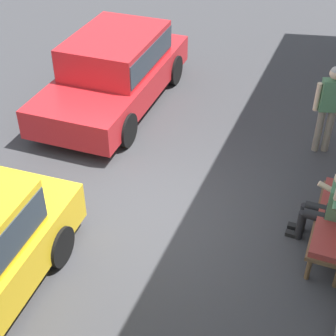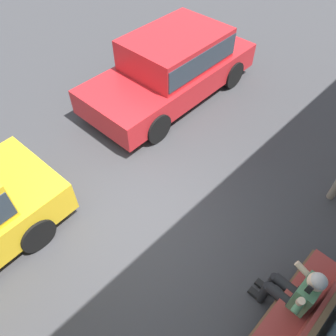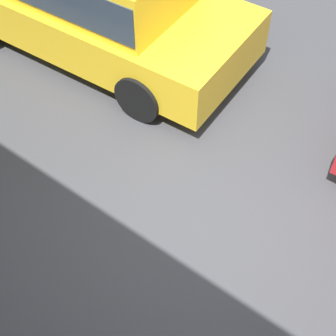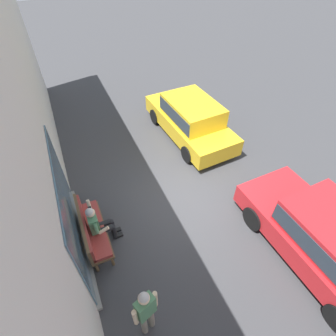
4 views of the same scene
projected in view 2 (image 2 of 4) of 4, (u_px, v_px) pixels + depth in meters
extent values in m
plane|color=#38383A|center=(137.00, 219.00, 5.79)|extent=(60.00, 60.00, 0.00)
cube|color=gray|center=(315.00, 333.00, 4.40)|extent=(3.60, 0.12, 0.10)
cylinder|color=brown|center=(334.00, 281.00, 4.85)|extent=(0.07, 0.07, 0.40)
cylinder|color=brown|center=(310.00, 264.00, 5.03)|extent=(0.07, 0.07, 0.40)
cube|color=brown|center=(298.00, 308.00, 4.37)|extent=(1.83, 0.55, 0.06)
cube|color=maroon|center=(300.00, 306.00, 4.31)|extent=(1.77, 0.49, 0.10)
cube|color=brown|center=(322.00, 314.00, 4.03)|extent=(1.83, 0.07, 0.55)
cube|color=maroon|center=(318.00, 310.00, 4.06)|extent=(1.77, 0.06, 0.47)
cylinder|color=black|center=(281.00, 297.00, 4.39)|extent=(0.15, 0.42, 0.15)
cylinder|color=black|center=(264.00, 293.00, 4.68)|extent=(0.12, 0.12, 0.51)
cube|color=black|center=(256.00, 295.00, 4.88)|extent=(0.10, 0.24, 0.07)
cylinder|color=black|center=(288.00, 287.00, 4.48)|extent=(0.15, 0.42, 0.15)
cylinder|color=black|center=(271.00, 284.00, 4.76)|extent=(0.12, 0.12, 0.51)
cube|color=black|center=(263.00, 286.00, 4.97)|extent=(0.10, 0.24, 0.07)
cube|color=black|center=(299.00, 303.00, 4.34)|extent=(0.34, 0.24, 0.14)
cube|color=#4C7F56|center=(305.00, 295.00, 4.13)|extent=(0.38, 0.22, 0.56)
sphere|color=beige|center=(317.00, 282.00, 3.81)|extent=(0.22, 0.22, 0.22)
sphere|color=#B7B2AD|center=(319.00, 281.00, 3.78)|extent=(0.20, 0.20, 0.20)
cylinder|color=#4C7F56|center=(316.00, 277.00, 4.17)|extent=(0.20, 0.10, 0.28)
cylinder|color=beige|center=(304.00, 270.00, 4.35)|extent=(0.08, 0.27, 0.17)
cylinder|color=#4C7F56|center=(300.00, 304.00, 3.88)|extent=(0.25, 0.10, 0.22)
cylinder|color=beige|center=(300.00, 302.00, 3.71)|extent=(0.16, 0.08, 0.25)
cube|color=black|center=(309.00, 290.00, 3.76)|extent=(0.02, 0.07, 0.15)
cube|color=red|center=(170.00, 76.00, 7.80)|extent=(4.46, 1.97, 0.59)
cube|color=red|center=(176.00, 49.00, 7.41)|extent=(2.34, 1.69, 0.68)
cube|color=#28333D|center=(176.00, 49.00, 7.41)|extent=(2.29, 1.72, 0.48)
cylinder|color=black|center=(157.00, 128.00, 6.89)|extent=(0.67, 0.20, 0.67)
cylinder|color=black|center=(103.00, 94.00, 7.69)|extent=(0.67, 0.20, 0.67)
cylinder|color=black|center=(233.00, 75.00, 8.22)|extent=(0.67, 0.20, 0.67)
cylinder|color=black|center=(180.00, 50.00, 9.01)|extent=(0.67, 0.20, 0.67)
cylinder|color=black|center=(37.00, 234.00, 5.25)|extent=(0.62, 0.21, 0.61)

